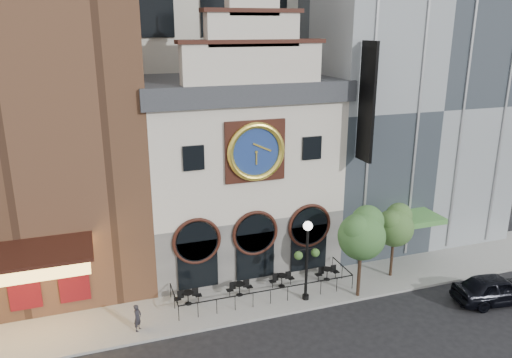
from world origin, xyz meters
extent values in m
plane|color=black|center=(0.00, 0.00, 0.00)|extent=(120.00, 120.00, 0.00)
cube|color=gray|center=(0.00, 2.50, 0.07)|extent=(44.00, 5.00, 0.15)
cube|color=#605E5B|center=(0.00, 8.00, 2.15)|extent=(12.00, 8.00, 4.00)
cube|color=beige|center=(0.00, 8.00, 7.65)|extent=(12.00, 8.00, 7.00)
cube|color=#2D3035|center=(0.00, 8.00, 11.75)|extent=(12.60, 8.60, 1.20)
cube|color=black|center=(0.00, 3.92, 8.55)|extent=(3.60, 0.25, 3.60)
cylinder|color=navy|center=(0.00, 3.78, 8.55)|extent=(3.10, 0.12, 3.10)
torus|color=yellow|center=(0.00, 3.70, 8.55)|extent=(3.46, 0.36, 3.46)
cube|color=brown|center=(-13.00, 10.00, 12.65)|extent=(14.00, 12.00, 25.00)
cube|color=#FFBF59|center=(-13.00, 2.30, 4.35)|extent=(7.00, 3.40, 0.70)
cube|color=black|center=(-13.00, 2.30, 4.80)|extent=(7.40, 3.80, 0.15)
cube|color=#640D12|center=(-13.00, 3.95, 2.15)|extent=(5.60, 0.15, 2.60)
cube|color=gray|center=(13.00, 10.00, 10.15)|extent=(14.00, 12.00, 20.00)
cube|color=#509343|center=(10.00, 2.80, 3.45)|extent=(4.50, 2.40, 0.35)
cube|color=black|center=(6.60, 3.00, 11.15)|extent=(0.18, 1.60, 7.00)
cylinder|color=black|center=(-4.48, 2.71, 0.89)|extent=(0.68, 0.68, 0.03)
cylinder|color=black|center=(-4.48, 2.71, 0.52)|extent=(0.06, 0.06, 0.72)
cylinder|color=black|center=(-1.40, 2.69, 0.89)|extent=(0.68, 0.68, 0.03)
cylinder|color=black|center=(-1.40, 2.69, 0.52)|extent=(0.06, 0.06, 0.72)
cylinder|color=black|center=(1.35, 2.85, 0.89)|extent=(0.68, 0.68, 0.03)
cylinder|color=black|center=(1.35, 2.85, 0.52)|extent=(0.06, 0.06, 0.72)
cylinder|color=black|center=(4.36, 2.70, 0.89)|extent=(0.68, 0.68, 0.03)
cylinder|color=black|center=(4.36, 2.70, 0.52)|extent=(0.06, 0.06, 0.72)
imported|color=black|center=(12.53, -2.65, 0.86)|extent=(5.25, 2.66, 1.71)
imported|color=black|center=(-7.47, 1.04, 0.90)|extent=(0.61, 0.65, 1.49)
cylinder|color=black|center=(2.13, 1.03, 2.36)|extent=(0.16, 0.16, 4.43)
cylinder|color=black|center=(2.13, 1.03, 0.28)|extent=(0.39, 0.39, 0.27)
sphere|color=white|center=(2.13, 1.03, 4.75)|extent=(0.53, 0.53, 0.53)
sphere|color=#285120|center=(1.59, 1.02, 3.03)|extent=(0.50, 0.50, 0.50)
sphere|color=#285120|center=(2.66, 1.04, 3.03)|extent=(0.50, 0.50, 0.50)
cylinder|color=#382619|center=(5.22, 0.40, 1.62)|extent=(0.21, 0.21, 2.94)
sphere|color=#305F26|center=(5.22, 0.40, 3.94)|extent=(2.73, 2.73, 2.73)
sphere|color=#305F26|center=(5.75, 0.72, 4.67)|extent=(1.89, 1.89, 1.89)
sphere|color=#305F26|center=(4.80, 0.19, 4.46)|extent=(1.68, 1.68, 1.68)
cylinder|color=#382619|center=(8.46, 1.89, 1.43)|extent=(0.18, 0.18, 2.56)
sphere|color=#3A6226|center=(8.46, 1.89, 3.44)|extent=(2.37, 2.37, 2.37)
sphere|color=#3A6226|center=(8.92, 2.16, 4.08)|extent=(1.64, 1.64, 1.64)
sphere|color=#3A6226|center=(8.10, 1.71, 3.89)|extent=(1.46, 1.46, 1.46)
camera|label=1|loc=(-9.04, -22.41, 15.46)|focal=35.00mm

